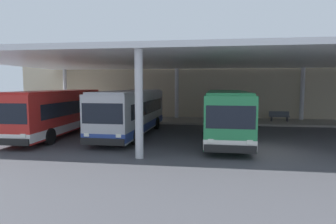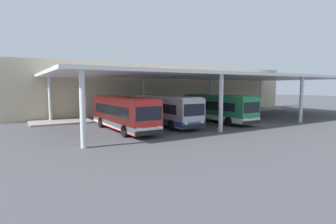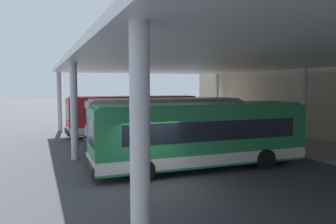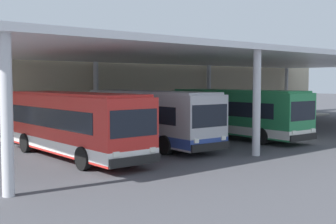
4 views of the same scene
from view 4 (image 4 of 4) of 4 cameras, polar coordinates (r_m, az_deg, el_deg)
ground_plane at (r=28.70m, az=15.46°, el=-3.56°), size 200.00×200.00×0.00m
platform_kerb at (r=36.72m, az=0.37°, el=-1.64°), size 42.00×4.50×0.18m
station_building_facade at (r=39.11m, az=-2.66°, el=4.02°), size 48.00×1.60×7.43m
canopy_shelter at (r=32.00m, az=7.54°, el=6.85°), size 40.00×17.00×5.55m
bus_nearest_bay at (r=21.80m, az=-12.44°, el=-1.48°), size 2.87×10.58×3.17m
bus_second_bay at (r=25.17m, az=-2.59°, el=-0.67°), size 2.91×10.59×3.17m
bus_middle_bay at (r=29.00m, az=8.85°, el=-0.09°), size 2.86×10.57×3.17m
bench_waiting at (r=39.16m, az=4.50°, el=-0.46°), size 1.80×0.45×0.92m
trash_bin at (r=37.16m, az=1.40°, el=-0.67°), size 0.52×0.52×0.98m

